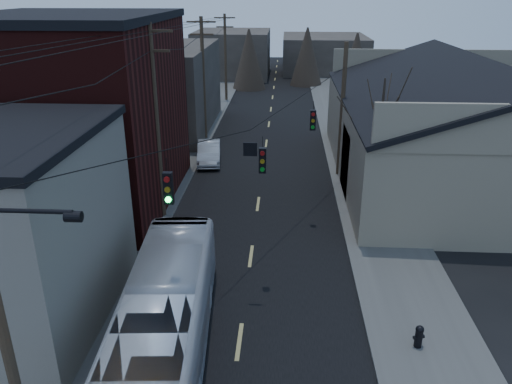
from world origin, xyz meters
The scene contains 13 objects.
road_surface centered at (0.00, 30.00, 0.01)m, with size 9.00×110.00×0.02m, color black.
sidewalk_left centered at (-6.50, 30.00, 0.06)m, with size 4.00×110.00×0.12m, color #474744.
sidewalk_right centered at (6.50, 30.00, 0.06)m, with size 4.00×110.00×0.12m, color #474744.
building_brick centered at (-10.00, 20.00, 5.00)m, with size 10.00×12.00×10.00m, color black.
building_left_far centered at (-9.50, 36.00, 3.50)m, with size 9.00×14.00×7.00m, color #35302A.
warehouse centered at (13.00, 25.00, 2.70)m, with size 16.16×20.60×7.73m.
building_far_left centered at (-6.00, 65.00, 3.00)m, with size 10.00×12.00×6.00m, color #35302A.
building_far_right centered at (7.00, 70.00, 2.50)m, with size 12.00×14.00×5.00m, color #35302A.
bare_tree centered at (6.50, 20.00, 3.60)m, with size 0.40×0.40×7.20m, color black.
utility_lines centered at (-3.11, 24.14, 4.95)m, with size 11.24×45.28×10.50m.
bus centered at (-2.31, 7.04, 1.51)m, with size 2.54×10.85×3.02m, color silver.
parked_car centered at (-3.86, 27.20, 0.73)m, with size 1.54×4.41×1.45m, color #ABAFB3.
fire_hydrant centered at (6.12, 7.97, 0.57)m, with size 0.41×0.29×0.84m.
Camera 1 is at (1.41, -6.08, 11.47)m, focal length 35.00 mm.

